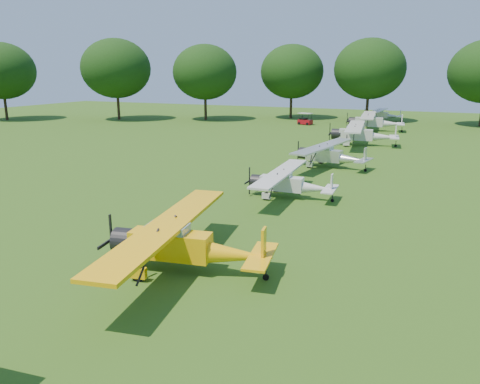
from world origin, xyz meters
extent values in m
plane|color=#205415|center=(0.00, 0.00, 0.00)|extent=(160.00, 160.00, 0.00)
cylinder|color=#312113|center=(-2.12, 56.74, 2.37)|extent=(0.44, 0.44, 4.74)
ellipsoid|color=black|center=(-2.12, 56.74, 8.16)|extent=(11.05, 11.05, 9.39)
cylinder|color=#312113|center=(-14.75, 56.54, 2.24)|extent=(0.44, 0.44, 4.49)
ellipsoid|color=black|center=(-14.75, 56.54, 7.73)|extent=(10.47, 10.47, 8.90)
cylinder|color=#312113|center=(-26.90, 48.50, 2.22)|extent=(0.44, 0.44, 4.44)
ellipsoid|color=black|center=(-26.90, 48.50, 7.65)|extent=(10.36, 10.36, 8.80)
cylinder|color=#312113|center=(-40.16, 42.92, 2.39)|extent=(0.44, 0.44, 4.77)
ellipsoid|color=black|center=(-40.16, 42.92, 8.22)|extent=(11.14, 11.14, 9.47)
cylinder|color=#312113|center=(-57.03, 35.30, 2.28)|extent=(0.44, 0.44, 4.56)
ellipsoid|color=black|center=(-57.03, 35.30, 7.85)|extent=(10.64, 10.64, 9.04)
cube|color=#FEB60A|center=(-0.15, -5.61, 1.08)|extent=(3.42, 1.50, 1.08)
cone|color=#FEB60A|center=(2.59, -5.16, 0.93)|extent=(3.00, 1.38, 0.93)
cube|color=#8CA5B2|center=(-0.26, -5.63, 1.65)|extent=(1.78, 1.20, 0.57)
cylinder|color=black|center=(-2.09, -5.93, 1.08)|extent=(1.09, 1.21, 1.07)
cube|color=black|center=(-2.75, -6.04, 1.08)|extent=(0.08, 0.13, 2.17)
cube|color=#FEB60A|center=(-0.26, -5.63, 1.91)|extent=(3.25, 11.03, 0.14)
cube|color=#FEB60A|center=(3.61, -5.00, 1.44)|extent=(0.19, 0.58, 1.34)
cube|color=#FEB60A|center=(3.51, -5.01, 0.98)|extent=(1.33, 2.99, 0.09)
cylinder|color=black|center=(-0.76, -7.02, 0.31)|extent=(0.64, 0.26, 0.62)
cylinder|color=black|center=(-1.18, -4.48, 0.31)|extent=(0.64, 0.26, 0.62)
cylinder|color=black|center=(3.71, -4.98, 0.12)|extent=(0.26, 0.12, 0.25)
cube|color=silver|center=(0.32, 6.97, 0.90)|extent=(2.78, 0.94, 0.90)
cone|color=silver|center=(2.63, 7.07, 0.77)|extent=(2.44, 0.88, 0.77)
cube|color=#8CA5B2|center=(0.23, 6.96, 1.37)|extent=(1.41, 0.85, 0.47)
cylinder|color=black|center=(-1.31, 6.89, 0.90)|extent=(0.81, 0.93, 0.89)
cube|color=black|center=(-1.87, 6.86, 0.90)|extent=(0.06, 0.11, 1.80)
cube|color=silver|center=(0.23, 6.96, 1.59)|extent=(1.67, 9.15, 0.12)
cube|color=silver|center=(3.49, 7.11, 1.20)|extent=(0.11, 0.48, 1.12)
cube|color=silver|center=(3.41, 7.11, 0.82)|extent=(0.84, 2.43, 0.08)
cylinder|color=black|center=(-0.32, 5.86, 0.26)|extent=(0.52, 0.16, 0.52)
cylinder|color=black|center=(-0.42, 8.01, 0.26)|extent=(0.52, 0.16, 0.52)
cylinder|color=black|center=(3.58, 7.12, 0.10)|extent=(0.21, 0.08, 0.21)
cube|color=silver|center=(0.45, 17.71, 0.99)|extent=(3.14, 1.38, 0.99)
cone|color=silver|center=(2.97, 17.29, 0.85)|extent=(2.76, 1.27, 0.85)
cube|color=#8CA5B2|center=(0.36, 17.72, 1.52)|extent=(1.64, 1.10, 0.52)
cylinder|color=black|center=(-1.33, 18.00, 0.99)|extent=(1.00, 1.11, 0.99)
cube|color=black|center=(-1.94, 18.09, 0.99)|extent=(0.07, 0.12, 1.99)
cube|color=silver|center=(0.36, 17.72, 1.75)|extent=(2.97, 10.13, 0.13)
cube|color=silver|center=(3.91, 17.14, 1.33)|extent=(0.18, 0.53, 1.23)
cube|color=silver|center=(3.82, 17.16, 0.90)|extent=(1.22, 2.75, 0.09)
cylinder|color=black|center=(-0.49, 16.66, 0.28)|extent=(0.59, 0.24, 0.57)
cylinder|color=black|center=(-0.11, 19.00, 0.28)|extent=(0.59, 0.24, 0.57)
cylinder|color=black|center=(4.00, 17.13, 0.11)|extent=(0.24, 0.11, 0.23)
cube|color=silver|center=(0.77, 30.75, 1.16)|extent=(3.63, 1.48, 1.16)
cone|color=silver|center=(3.73, 31.12, 0.99)|extent=(3.19, 1.37, 0.99)
cube|color=#8CA5B2|center=(0.66, 30.74, 1.76)|extent=(1.88, 1.23, 0.61)
cylinder|color=black|center=(-1.31, 30.49, 1.16)|extent=(1.13, 1.26, 1.15)
cube|color=black|center=(-2.02, 30.40, 1.16)|extent=(0.08, 0.14, 2.32)
cube|color=silver|center=(0.66, 30.74, 2.04)|extent=(3.03, 11.80, 0.15)
cube|color=silver|center=(4.82, 31.25, 1.54)|extent=(0.18, 0.62, 1.43)
cube|color=silver|center=(4.71, 31.24, 1.05)|extent=(1.31, 3.18, 0.10)
cylinder|color=black|center=(0.07, 29.27, 0.33)|extent=(0.68, 0.26, 0.66)
cylinder|color=black|center=(-0.28, 32.01, 0.33)|extent=(0.68, 0.26, 0.66)
cylinder|color=black|center=(4.93, 31.27, 0.13)|extent=(0.27, 0.12, 0.26)
cube|color=silver|center=(0.11, 44.23, 1.18)|extent=(3.71, 1.46, 1.18)
cone|color=silver|center=(3.14, 44.56, 1.02)|extent=(3.25, 1.35, 1.02)
cube|color=#8CA5B2|center=(0.00, 44.22, 1.81)|extent=(1.91, 1.23, 0.62)
cylinder|color=black|center=(-2.02, 44.00, 1.18)|extent=(1.14, 1.28, 1.17)
cube|color=black|center=(-2.75, 43.92, 1.18)|extent=(0.08, 0.14, 2.37)
cube|color=silver|center=(0.00, 44.22, 2.09)|extent=(2.92, 12.07, 0.16)
cube|color=silver|center=(4.26, 44.68, 1.58)|extent=(0.18, 0.63, 1.47)
cube|color=silver|center=(4.15, 44.67, 1.07)|extent=(1.29, 3.24, 0.10)
cylinder|color=black|center=(-0.63, 42.73, 0.34)|extent=(0.69, 0.25, 0.68)
cylinder|color=black|center=(-0.94, 45.53, 0.34)|extent=(0.69, 0.25, 0.68)
cylinder|color=black|center=(4.38, 44.69, 0.14)|extent=(0.28, 0.12, 0.27)
cube|color=silver|center=(-0.41, 58.32, 0.94)|extent=(2.92, 1.01, 0.94)
cone|color=silver|center=(2.02, 58.19, 0.81)|extent=(2.56, 0.95, 0.81)
cube|color=#8CA5B2|center=(-0.50, 58.33, 1.44)|extent=(1.48, 0.90, 0.49)
cylinder|color=black|center=(-2.11, 58.41, 0.94)|extent=(0.86, 0.98, 0.93)
cube|color=black|center=(-2.70, 58.45, 0.94)|extent=(0.06, 0.11, 1.89)
cube|color=silver|center=(-0.50, 58.33, 1.66)|extent=(1.82, 9.58, 0.13)
cube|color=silver|center=(2.91, 58.14, 1.26)|extent=(0.12, 0.50, 1.17)
cube|color=silver|center=(2.82, 58.14, 0.85)|extent=(0.90, 2.55, 0.08)
cylinder|color=black|center=(-1.19, 57.24, 0.27)|extent=(0.55, 0.17, 0.54)
cylinder|color=black|center=(-1.06, 59.48, 0.27)|extent=(0.55, 0.17, 0.54)
cylinder|color=black|center=(3.00, 58.13, 0.11)|extent=(0.22, 0.08, 0.22)
cube|color=#A40B16|center=(-9.77, 47.95, 0.42)|extent=(2.26, 1.56, 0.65)
cube|color=black|center=(-10.05, 48.01, 0.79)|extent=(1.05, 1.19, 0.42)
cube|color=silver|center=(-9.77, 47.95, 1.70)|extent=(2.19, 1.63, 0.07)
cylinder|color=black|center=(-10.59, 47.55, 0.21)|extent=(0.43, 0.22, 0.41)
cylinder|color=black|center=(-10.32, 48.67, 0.21)|extent=(0.43, 0.22, 0.41)
cylinder|color=black|center=(-9.23, 47.22, 0.21)|extent=(0.43, 0.22, 0.41)
cylinder|color=black|center=(-8.96, 48.35, 0.21)|extent=(0.43, 0.22, 0.41)
camera|label=1|loc=(9.46, -20.68, 7.88)|focal=35.00mm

